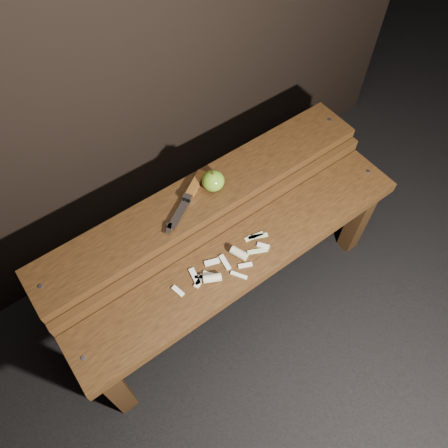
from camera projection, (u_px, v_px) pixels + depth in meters
ground at (233, 295)px, 1.75m from camera, size 60.00×60.00×0.00m
bench_front_tier at (246, 265)px, 1.43m from camera, size 1.20×0.20×0.42m
bench_rear_tier at (206, 209)px, 1.48m from camera, size 1.20×0.21×0.50m
apple at (213, 181)px, 1.39m from camera, size 0.07×0.07×0.08m
knife at (191, 192)px, 1.40m from camera, size 0.23×0.15×0.02m
apple_scraps at (226, 265)px, 1.35m from camera, size 0.36×0.13×0.03m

